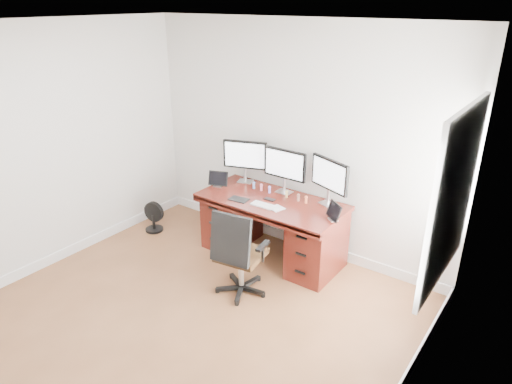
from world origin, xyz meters
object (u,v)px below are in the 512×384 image
Objects in this scene: desk at (272,226)px; office_chair at (239,267)px; monitor_center at (285,166)px; floor_fan at (153,217)px; keyboard at (263,205)px.

desk is 0.85m from office_chair.
monitor_center is at bearing 90.00° from desk.
desk is at bearing 91.38° from office_chair.
monitor_center is at bearing 10.24° from floor_fan.
keyboard is (0.02, -0.22, 0.36)m from desk.
office_chair is (0.15, -0.83, -0.08)m from desk.
desk is 6.13× the size of keyboard.
floor_fan is at bearing -166.48° from desk.
floor_fan is at bearing -158.51° from monitor_center.
floor_fan is (-1.64, -0.39, -0.21)m from desk.
office_chair is at bearing -24.66° from floor_fan.
monitor_center is at bearing 89.17° from office_chair.
office_chair reaches higher than keyboard.
office_chair is 0.76m from keyboard.
floor_fan is 0.74× the size of monitor_center.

